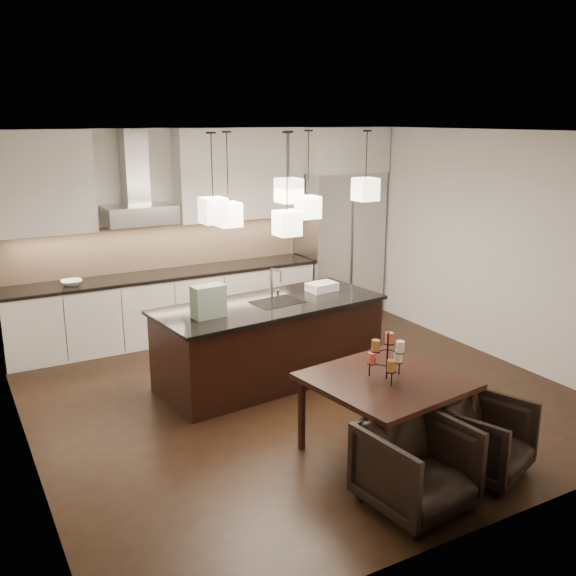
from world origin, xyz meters
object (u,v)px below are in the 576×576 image
refrigerator (339,243)px  island_body (270,343)px  dining_table (385,416)px  armchair_left (416,467)px  armchair_right (484,438)px

refrigerator → island_body: bearing=-139.0°
dining_table → armchair_left: dining_table is taller
armchair_left → dining_table: bearing=63.1°
refrigerator → armchair_left: (-2.36, -4.67, -0.73)m
dining_table → armchair_right: dining_table is taller
armchair_right → dining_table: bearing=109.1°
island_body → dining_table: island_body is taller
island_body → armchair_left: (-0.17, -2.77, -0.09)m
refrigerator → armchair_left: bearing=-116.8°
island_body → armchair_right: (0.66, -2.66, -0.12)m
island_body → armchair_right: size_ratio=3.56×
dining_table → armchair_right: (0.54, -0.66, -0.04)m
refrigerator → armchair_right: 4.87m
island_body → dining_table: (0.11, -2.00, -0.08)m
refrigerator → armchair_left: size_ratio=2.82×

